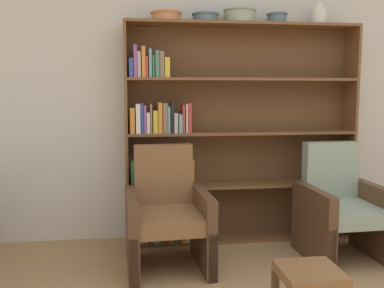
% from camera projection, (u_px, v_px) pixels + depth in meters
% --- Properties ---
extents(wall_back, '(12.00, 0.06, 2.75)m').
position_uv_depth(wall_back, '(252.00, 93.00, 4.12)').
color(wall_back, silver).
rests_on(wall_back, ground).
extents(bookshelf, '(2.13, 0.30, 2.00)m').
position_uv_depth(bookshelf, '(218.00, 140.00, 3.96)').
color(bookshelf, brown).
rests_on(bookshelf, ground).
extents(bowl_terracotta, '(0.28, 0.28, 0.08)m').
position_uv_depth(bowl_terracotta, '(166.00, 16.00, 3.74)').
color(bowl_terracotta, '#C67547').
rests_on(bowl_terracotta, bookshelf).
extents(bowl_cream, '(0.24, 0.24, 0.08)m').
position_uv_depth(bowl_cream, '(205.00, 17.00, 3.79)').
color(bowl_cream, slate).
rests_on(bowl_cream, bookshelf).
extents(bowl_olive, '(0.30, 0.30, 0.12)m').
position_uv_depth(bowl_olive, '(240.00, 15.00, 3.83)').
color(bowl_olive, gray).
rests_on(bowl_olive, bookshelf).
extents(bowl_slate, '(0.19, 0.19, 0.10)m').
position_uv_depth(bowl_slate, '(277.00, 18.00, 3.87)').
color(bowl_slate, slate).
rests_on(bowl_slate, bookshelf).
extents(vase_tall, '(0.14, 0.14, 0.19)m').
position_uv_depth(vase_tall, '(319.00, 16.00, 3.92)').
color(vase_tall, silver).
rests_on(vase_tall, bookshelf).
extents(armchair_leather, '(0.68, 0.71, 0.95)m').
position_uv_depth(armchair_leather, '(167.00, 216.00, 3.40)').
color(armchair_leather, brown).
rests_on(armchair_leather, ground).
extents(armchair_cushioned, '(0.66, 0.70, 0.95)m').
position_uv_depth(armchair_cushioned, '(341.00, 209.00, 3.59)').
color(armchair_cushioned, brown).
rests_on(armchair_cushioned, ground).
extents(footstool, '(0.35, 0.35, 0.36)m').
position_uv_depth(footstool, '(310.00, 280.00, 2.50)').
color(footstool, brown).
rests_on(footstool, ground).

